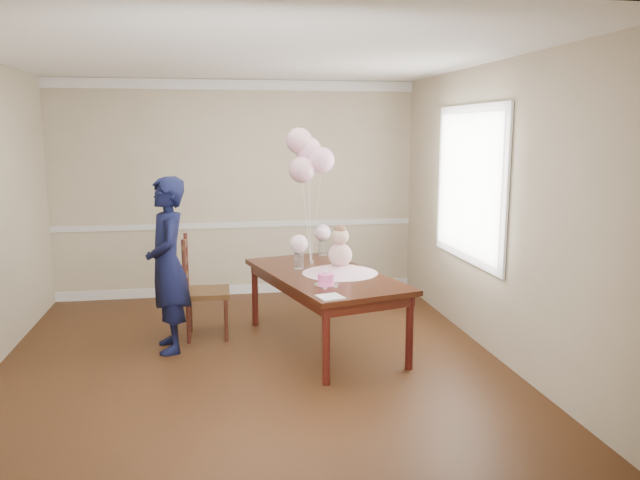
% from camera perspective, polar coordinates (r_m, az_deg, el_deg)
% --- Properties ---
extents(floor, '(4.50, 5.00, 0.00)m').
position_cam_1_polar(floor, '(5.77, -6.23, -11.18)').
color(floor, black).
rests_on(floor, ground).
extents(ceiling, '(4.50, 5.00, 0.02)m').
position_cam_1_polar(ceiling, '(5.42, -6.78, 16.49)').
color(ceiling, white).
rests_on(ceiling, wall_back).
extents(wall_back, '(4.50, 0.02, 2.70)m').
position_cam_1_polar(wall_back, '(7.92, -7.59, 4.61)').
color(wall_back, tan).
rests_on(wall_back, floor).
extents(wall_front, '(4.50, 0.02, 2.70)m').
position_cam_1_polar(wall_front, '(2.99, -3.58, -4.15)').
color(wall_front, tan).
rests_on(wall_front, floor).
extents(wall_right, '(0.02, 5.00, 2.70)m').
position_cam_1_polar(wall_right, '(6.00, 15.50, 2.64)').
color(wall_right, tan).
rests_on(wall_right, floor).
extents(chair_rail_trim, '(4.50, 0.02, 0.07)m').
position_cam_1_polar(chair_rail_trim, '(7.96, -7.51, 1.37)').
color(chair_rail_trim, silver).
rests_on(chair_rail_trim, wall_back).
extents(crown_molding, '(4.50, 0.02, 0.12)m').
position_cam_1_polar(crown_molding, '(7.89, -7.81, 13.89)').
color(crown_molding, silver).
rests_on(crown_molding, wall_back).
extents(baseboard_trim, '(4.50, 0.02, 0.12)m').
position_cam_1_polar(baseboard_trim, '(8.13, -7.38, -4.49)').
color(baseboard_trim, silver).
rests_on(baseboard_trim, floor).
extents(window_frame, '(0.02, 1.66, 1.56)m').
position_cam_1_polar(window_frame, '(6.43, 13.51, 4.98)').
color(window_frame, white).
rests_on(window_frame, wall_right).
extents(window_blinds, '(0.01, 1.50, 1.40)m').
position_cam_1_polar(window_blinds, '(6.42, 13.36, 4.98)').
color(window_blinds, white).
rests_on(window_blinds, wall_right).
extents(dining_table_top, '(1.43, 2.11, 0.05)m').
position_cam_1_polar(dining_table_top, '(6.02, 0.41, -3.27)').
color(dining_table_top, black).
rests_on(dining_table_top, table_leg_fl).
extents(table_apron, '(1.32, 1.99, 0.10)m').
position_cam_1_polar(table_apron, '(6.04, 0.40, -3.94)').
color(table_apron, black).
rests_on(table_apron, table_leg_fl).
extents(table_leg_fl, '(0.08, 0.08, 0.67)m').
position_cam_1_polar(table_leg_fl, '(5.19, 0.57, -9.64)').
color(table_leg_fl, black).
rests_on(table_leg_fl, floor).
extents(table_leg_fr, '(0.08, 0.08, 0.67)m').
position_cam_1_polar(table_leg_fr, '(5.57, 8.19, -8.36)').
color(table_leg_fr, black).
rests_on(table_leg_fr, floor).
extents(table_leg_bl, '(0.08, 0.08, 0.67)m').
position_cam_1_polar(table_leg_bl, '(6.76, -5.96, -5.01)').
color(table_leg_bl, black).
rests_on(table_leg_bl, floor).
extents(table_leg_br, '(0.08, 0.08, 0.67)m').
position_cam_1_polar(table_leg_br, '(7.05, 0.28, -4.32)').
color(table_leg_br, black).
rests_on(table_leg_br, floor).
extents(baby_skirt, '(0.90, 0.90, 0.10)m').
position_cam_1_polar(baby_skirt, '(6.02, 1.85, -2.57)').
color(baby_skirt, '#E4A8BC').
rests_on(baby_skirt, dining_table_top).
extents(baby_torso, '(0.23, 0.23, 0.23)m').
position_cam_1_polar(baby_torso, '(6.00, 1.85, -1.40)').
color(baby_torso, pink).
rests_on(baby_torso, baby_skirt).
extents(baby_head, '(0.16, 0.16, 0.16)m').
position_cam_1_polar(baby_head, '(5.96, 1.86, 0.33)').
color(baby_head, '#D6A893').
rests_on(baby_head, baby_torso).
extents(baby_hair, '(0.12, 0.12, 0.12)m').
position_cam_1_polar(baby_hair, '(5.96, 1.87, 0.88)').
color(baby_hair, brown).
rests_on(baby_hair, baby_head).
extents(cake_platter, '(0.26, 0.26, 0.01)m').
position_cam_1_polar(cake_platter, '(5.55, 0.53, -4.11)').
color(cake_platter, silver).
rests_on(cake_platter, dining_table_top).
extents(birthday_cake, '(0.18, 0.18, 0.10)m').
position_cam_1_polar(birthday_cake, '(5.54, 0.53, -3.59)').
color(birthday_cake, '#FF50AA').
rests_on(birthday_cake, cake_platter).
extents(cake_flower_a, '(0.03, 0.03, 0.03)m').
position_cam_1_polar(cake_flower_a, '(5.53, 0.53, -2.96)').
color(cake_flower_a, white).
rests_on(cake_flower_a, birthday_cake).
extents(cake_flower_b, '(0.03, 0.03, 0.03)m').
position_cam_1_polar(cake_flower_b, '(5.55, 0.72, -2.89)').
color(cake_flower_b, white).
rests_on(cake_flower_b, birthday_cake).
extents(rose_vase_near, '(0.12, 0.12, 0.15)m').
position_cam_1_polar(rose_vase_near, '(6.20, -1.95, -1.94)').
color(rose_vase_near, silver).
rests_on(rose_vase_near, dining_table_top).
extents(roses_near, '(0.18, 0.18, 0.18)m').
position_cam_1_polar(roses_near, '(6.16, -1.96, -0.36)').
color(roses_near, silver).
rests_on(roses_near, rose_vase_near).
extents(rose_vase_far, '(0.12, 0.12, 0.15)m').
position_cam_1_polar(rose_vase_far, '(6.88, 0.23, -0.74)').
color(rose_vase_far, silver).
rests_on(rose_vase_far, dining_table_top).
extents(roses_far, '(0.18, 0.18, 0.18)m').
position_cam_1_polar(roses_far, '(6.85, 0.23, 0.69)').
color(roses_far, silver).
rests_on(roses_far, rose_vase_far).
extents(napkin, '(0.24, 0.24, 0.01)m').
position_cam_1_polar(napkin, '(5.16, 0.93, -5.21)').
color(napkin, silver).
rests_on(napkin, dining_table_top).
extents(balloon_weight, '(0.05, 0.05, 0.02)m').
position_cam_1_polar(balloon_weight, '(6.52, -0.83, -1.94)').
color(balloon_weight, silver).
rests_on(balloon_weight, dining_table_top).
extents(balloon_a, '(0.27, 0.27, 0.27)m').
position_cam_1_polar(balloon_a, '(6.35, -1.65, 6.44)').
color(balloon_a, '#DE9DAF').
rests_on(balloon_a, balloon_ribbon_a).
extents(balloon_b, '(0.27, 0.27, 0.27)m').
position_cam_1_polar(balloon_b, '(6.39, 0.12, 7.32)').
color(balloon_b, '#EFA9C3').
rests_on(balloon_b, balloon_ribbon_b).
extents(balloon_c, '(0.27, 0.27, 0.27)m').
position_cam_1_polar(balloon_c, '(6.48, -1.05, 8.21)').
color(balloon_c, '#F7AFCB').
rests_on(balloon_c, balloon_ribbon_c).
extents(balloon_d, '(0.27, 0.27, 0.27)m').
position_cam_1_polar(balloon_d, '(6.46, -1.92, 9.06)').
color(balloon_d, '#E9A5B2').
rests_on(balloon_d, balloon_ribbon_d).
extents(balloon_ribbon_a, '(0.09, 0.03, 0.81)m').
position_cam_1_polar(balloon_ribbon_a, '(6.43, -1.23, 1.56)').
color(balloon_ribbon_a, white).
rests_on(balloon_ribbon_a, balloon_weight).
extents(balloon_ribbon_b, '(0.11, 0.03, 0.90)m').
position_cam_1_polar(balloon_ribbon_b, '(6.44, -0.36, 2.01)').
color(balloon_ribbon_b, silver).
rests_on(balloon_ribbon_b, balloon_weight).
extents(balloon_ribbon_c, '(0.01, 0.09, 1.00)m').
position_cam_1_polar(balloon_ribbon_c, '(6.48, -0.94, 2.49)').
color(balloon_ribbon_c, white).
rests_on(balloon_ribbon_c, balloon_weight).
extents(balloon_ribbon_d, '(0.10, 0.08, 1.09)m').
position_cam_1_polar(balloon_ribbon_d, '(6.47, -1.37, 2.90)').
color(balloon_ribbon_d, silver).
rests_on(balloon_ribbon_d, balloon_weight).
extents(dining_chair_seat, '(0.46, 0.46, 0.05)m').
position_cam_1_polar(dining_chair_seat, '(6.43, -10.29, -4.75)').
color(dining_chair_seat, '#3D2310').
rests_on(dining_chair_seat, chair_leg_fl).
extents(chair_leg_fl, '(0.04, 0.04, 0.44)m').
position_cam_1_polar(chair_leg_fl, '(6.33, -11.95, -7.32)').
color(chair_leg_fl, '#35130E').
rests_on(chair_leg_fl, floor).
extents(chair_leg_fr, '(0.04, 0.04, 0.44)m').
position_cam_1_polar(chair_leg_fr, '(6.32, -8.58, -7.25)').
color(chair_leg_fr, '#33150E').
rests_on(chair_leg_fr, floor).
extents(chair_leg_bl, '(0.04, 0.04, 0.44)m').
position_cam_1_polar(chair_leg_bl, '(6.68, -11.78, -6.39)').
color(chair_leg_bl, '#37180F').
rests_on(chair_leg_bl, floor).
extents(chair_leg_br, '(0.04, 0.04, 0.44)m').
position_cam_1_polar(chair_leg_br, '(6.67, -8.60, -6.31)').
color(chair_leg_br, '#321A0D').
rests_on(chair_leg_br, floor).
extents(chair_back_post_l, '(0.04, 0.04, 0.57)m').
position_cam_1_polar(chair_back_post_l, '(6.19, -12.32, -2.56)').
color(chair_back_post_l, '#33140E').
rests_on(chair_back_post_l, dining_chair_seat).
extents(chair_back_post_r, '(0.04, 0.04, 0.57)m').
position_cam_1_polar(chair_back_post_r, '(6.55, -12.13, -1.87)').
color(chair_back_post_r, '#3B1410').
rests_on(chair_back_post_r, dining_chair_seat).
extents(chair_slat_low, '(0.04, 0.41, 0.05)m').
position_cam_1_polar(chair_slat_low, '(6.40, -12.18, -3.28)').
color(chair_slat_low, '#351E0E').
rests_on(chair_slat_low, dining_chair_seat).
extents(chair_slat_mid, '(0.04, 0.41, 0.05)m').
position_cam_1_polar(chair_slat_mid, '(6.36, -12.23, -1.84)').
color(chair_slat_mid, '#33150E').
rests_on(chair_slat_mid, dining_chair_seat).
extents(chair_slat_top, '(0.04, 0.41, 0.05)m').
position_cam_1_polar(chair_slat_top, '(6.33, -12.29, -0.39)').
color(chair_slat_top, '#3E2311').
rests_on(chair_slat_top, dining_chair_seat).
extents(woman, '(0.50, 0.66, 1.66)m').
position_cam_1_polar(woman, '(6.04, -13.76, -2.24)').
color(woman, black).
rests_on(woman, floor).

